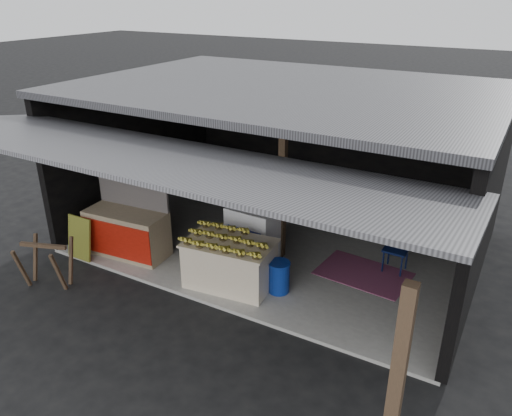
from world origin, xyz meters
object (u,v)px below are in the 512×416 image
Objects in this scene: sawhorse at (46,260)px; plastic_chair at (398,243)px; neighbor_stall at (127,230)px; white_crate at (253,233)px; banana_table at (230,263)px; water_barrel at (279,278)px.

plastic_chair is (4.87, 3.31, 0.06)m from sawhorse.
plastic_chair is (4.42, 1.88, 0.03)m from neighbor_stall.
plastic_chair is at bearing 18.19° from neighbor_stall.
neighbor_stall is (-2.05, -1.02, -0.02)m from white_crate.
neighbor_stall is (-2.18, -0.03, 0.07)m from banana_table.
white_crate is 1.24m from water_barrel.
neighbor_stall is at bearing 52.61° from sawhorse.
neighbor_stall reaches higher than banana_table.
plastic_chair reaches higher than banana_table.
neighbor_stall reaches higher than sawhorse.
white_crate is at bearing 139.88° from water_barrel.
neighbor_stall is at bearing -175.42° from water_barrel.
white_crate reaches higher than plastic_chair.
water_barrel is at bearing -129.46° from plastic_chair.
banana_table is at bearing -4.24° from neighbor_stall.
neighbor_stall is 1.49m from sawhorse.
sawhorse is 5.89m from plastic_chair.
plastic_chair is (2.37, 0.86, 0.01)m from white_crate.
neighbor_stall is 4.80m from plastic_chair.
banana_table is 1.71× the size of sawhorse.
sawhorse is 3.81m from water_barrel.
neighbor_stall reaches higher than white_crate.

